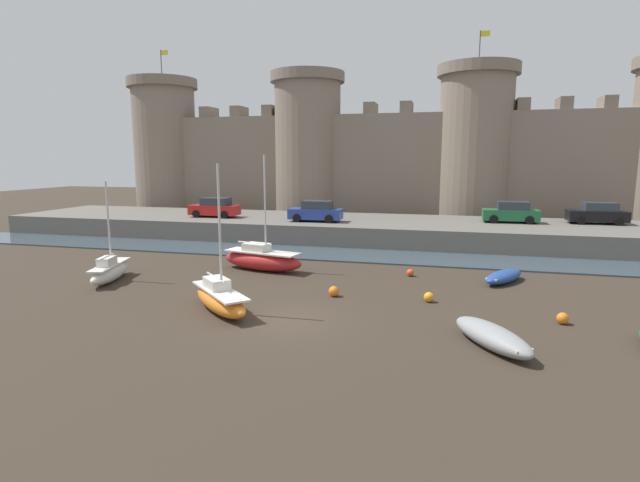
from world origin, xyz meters
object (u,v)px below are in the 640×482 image
(mooring_buoy_off_centre, at_px, (563,318))
(car_quay_west, at_px, (598,214))
(mooring_buoy_near_shore, at_px, (334,291))
(car_quay_centre_west, at_px, (215,208))
(sailboat_foreground_centre, at_px, (110,271))
(sailboat_near_channel_left, at_px, (220,298))
(mooring_buoy_near_channel, at_px, (410,273))
(car_quay_centre_east, at_px, (511,212))
(rowboat_midflat_right, at_px, (504,276))
(mooring_buoy_mid_mud, at_px, (429,297))
(sailboat_foreground_left, at_px, (262,259))
(rowboat_midflat_centre, at_px, (492,336))
(car_quay_east, at_px, (316,212))

(mooring_buoy_off_centre, height_order, car_quay_west, car_quay_west)
(mooring_buoy_near_shore, xyz_separation_m, car_quay_centre_west, (-13.97, 15.91, 2.10))
(sailboat_foreground_centre, bearing_deg, car_quay_centre_west, 96.39)
(sailboat_near_channel_left, bearing_deg, mooring_buoy_near_channel, 49.35)
(sailboat_foreground_centre, height_order, car_quay_west, sailboat_foreground_centre)
(sailboat_foreground_centre, bearing_deg, mooring_buoy_off_centre, -3.93)
(sailboat_near_channel_left, relative_size, sailboat_foreground_centre, 1.18)
(car_quay_centre_east, relative_size, car_quay_centre_west, 1.00)
(rowboat_midflat_right, bearing_deg, car_quay_west, 61.08)
(sailboat_foreground_centre, xyz_separation_m, car_quay_centre_west, (-1.79, 16.01, 1.78))
(rowboat_midflat_right, xyz_separation_m, mooring_buoy_near_shore, (-8.03, -4.86, -0.09))
(mooring_buoy_mid_mud, height_order, car_quay_west, car_quay_west)
(sailboat_foreground_left, height_order, mooring_buoy_near_shore, sailboat_foreground_left)
(rowboat_midflat_right, xyz_separation_m, mooring_buoy_mid_mud, (-3.64, -4.67, -0.11))
(sailboat_foreground_left, height_order, car_quay_centre_east, sailboat_foreground_left)
(sailboat_foreground_left, distance_m, mooring_buoy_mid_mud, 10.58)
(mooring_buoy_near_shore, height_order, car_quay_centre_west, car_quay_centre_west)
(sailboat_near_channel_left, relative_size, mooring_buoy_mid_mud, 13.53)
(rowboat_midflat_centre, distance_m, mooring_buoy_near_shore, 8.32)
(rowboat_midflat_centre, relative_size, mooring_buoy_off_centre, 8.40)
(rowboat_midflat_right, relative_size, mooring_buoy_near_shore, 6.93)
(car_quay_centre_east, bearing_deg, mooring_buoy_off_centre, -90.23)
(mooring_buoy_mid_mud, xyz_separation_m, car_quay_centre_west, (-18.36, 15.72, 2.11))
(rowboat_midflat_right, relative_size, car_quay_centre_east, 0.83)
(sailboat_foreground_centre, bearing_deg, car_quay_centre_east, 40.07)
(rowboat_midflat_right, relative_size, car_quay_centre_west, 0.83)
(sailboat_foreground_centre, relative_size, mooring_buoy_near_shore, 10.62)
(mooring_buoy_near_shore, distance_m, car_quay_west, 25.00)
(sailboat_foreground_centre, distance_m, mooring_buoy_off_centre, 21.85)
(sailboat_near_channel_left, relative_size, car_quay_centre_east, 1.51)
(car_quay_centre_west, bearing_deg, mooring_buoy_near_channel, -32.33)
(mooring_buoy_near_channel, distance_m, car_quay_centre_east, 14.92)
(sailboat_foreground_left, xyz_separation_m, car_quay_east, (0.34, 10.80, 1.69))
(rowboat_midflat_centre, distance_m, mooring_buoy_near_channel, 10.57)
(car_quay_centre_east, relative_size, car_quay_west, 1.00)
(rowboat_midflat_centre, height_order, sailboat_foreground_centre, sailboat_foreground_centre)
(mooring_buoy_near_channel, height_order, car_quay_centre_west, car_quay_centre_west)
(mooring_buoy_mid_mud, relative_size, car_quay_west, 0.11)
(rowboat_midflat_right, height_order, car_quay_east, car_quay_east)
(mooring_buoy_off_centre, bearing_deg, rowboat_midflat_centre, -131.34)
(rowboat_midflat_centre, distance_m, sailboat_foreground_left, 15.19)
(mooring_buoy_off_centre, relative_size, car_quay_centre_west, 0.11)
(car_quay_centre_east, bearing_deg, sailboat_near_channel_left, -122.48)
(rowboat_midflat_right, bearing_deg, mooring_buoy_mid_mud, -127.90)
(sailboat_near_channel_left, bearing_deg, car_quay_east, 92.45)
(rowboat_midflat_centre, xyz_separation_m, mooring_buoy_near_channel, (-3.56, 9.95, -0.21))
(sailboat_foreground_centre, height_order, mooring_buoy_near_shore, sailboat_foreground_centre)
(car_quay_west, bearing_deg, mooring_buoy_near_shore, -129.74)
(mooring_buoy_mid_mud, bearing_deg, mooring_buoy_near_shore, -177.59)
(mooring_buoy_near_shore, bearing_deg, sailboat_foreground_centre, -179.53)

